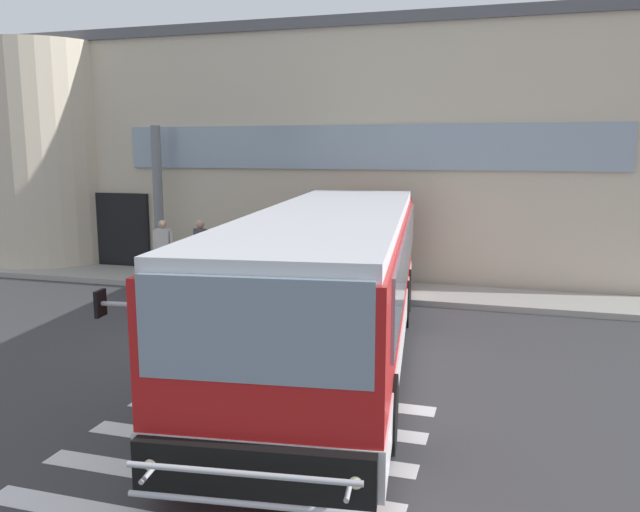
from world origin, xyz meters
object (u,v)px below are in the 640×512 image
at_px(entry_support_column, 158,199).
at_px(bus_main_foreground, 333,285).
at_px(passenger_by_doorway, 201,247).
at_px(passenger_near_column, 164,245).

relative_size(entry_support_column, bus_main_foreground, 0.37).
bearing_deg(entry_support_column, passenger_by_doorway, -25.34).
distance_m(passenger_near_column, passenger_by_doorway, 1.03).
bearing_deg(entry_support_column, passenger_near_column, -55.10).
bearing_deg(bus_main_foreground, entry_support_column, 140.12).
distance_m(entry_support_column, bus_main_foreground, 9.11).
distance_m(bus_main_foreground, passenger_by_doorway, 7.18).
relative_size(entry_support_column, passenger_by_doorway, 2.55).
bearing_deg(passenger_by_doorway, entry_support_column, 154.66).
bearing_deg(bus_main_foreground, passenger_near_column, 142.83).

